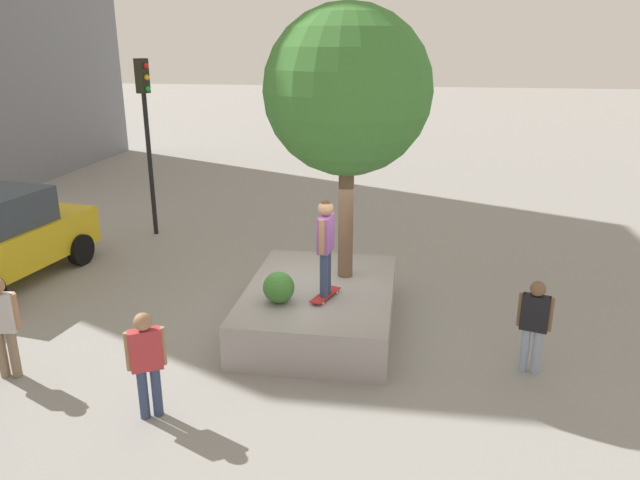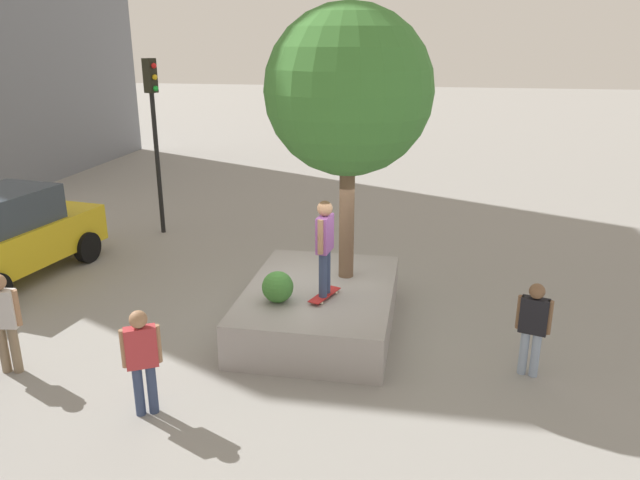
# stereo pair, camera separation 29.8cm
# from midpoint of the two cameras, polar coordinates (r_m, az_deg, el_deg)

# --- Properties ---
(ground_plane) EXTENTS (120.00, 120.00, 0.00)m
(ground_plane) POSITION_cam_midpoint_polar(r_m,az_deg,el_deg) (11.40, -1.49, -7.93)
(ground_plane) COLOR gray
(planter_ledge) EXTENTS (3.71, 2.63, 0.79)m
(planter_ledge) POSITION_cam_midpoint_polar(r_m,az_deg,el_deg) (11.14, -0.77, -6.33)
(planter_ledge) COLOR gray
(planter_ledge) RESTS_ON ground
(plaza_tree) EXTENTS (2.93, 2.93, 4.90)m
(plaza_tree) POSITION_cam_midpoint_polar(r_m,az_deg,el_deg) (10.71, 1.81, 13.84)
(plaza_tree) COLOR brown
(plaza_tree) RESTS_ON planter_ledge
(boxwood_shrub) EXTENTS (0.54, 0.54, 0.54)m
(boxwood_shrub) POSITION_cam_midpoint_polar(r_m,az_deg,el_deg) (10.30, -4.75, -4.49)
(boxwood_shrub) COLOR #3D7A33
(boxwood_shrub) RESTS_ON planter_ledge
(skateboard) EXTENTS (0.82, 0.47, 0.07)m
(skateboard) POSITION_cam_midpoint_polar(r_m,az_deg,el_deg) (10.50, -0.30, -5.23)
(skateboard) COLOR #A51E1E
(skateboard) RESTS_ON planter_ledge
(skateboarder) EXTENTS (0.56, 0.26, 1.67)m
(skateboarder) POSITION_cam_midpoint_polar(r_m,az_deg,el_deg) (10.14, -0.31, -0.14)
(skateboarder) COLOR navy
(skateboarder) RESTS_ON skateboard
(traffic_light_corner) EXTENTS (0.34, 0.37, 4.61)m
(traffic_light_corner) POSITION_cam_midpoint_polar(r_m,az_deg,el_deg) (16.50, -16.62, 11.01)
(traffic_light_corner) COLOR black
(traffic_light_corner) RESTS_ON ground
(bystander_watching) EXTENTS (0.37, 0.49, 1.60)m
(bystander_watching) POSITION_cam_midpoint_polar(r_m,az_deg,el_deg) (8.76, -17.04, -10.64)
(bystander_watching) COLOR navy
(bystander_watching) RESTS_ON ground
(passerby_with_bag) EXTENTS (0.29, 0.51, 1.56)m
(passerby_with_bag) POSITION_cam_midpoint_polar(r_m,az_deg,el_deg) (10.00, 18.78, -7.21)
(passerby_with_bag) COLOR #8C9EB7
(passerby_with_bag) RESTS_ON ground
(pedestrian_crossing) EXTENTS (0.26, 0.56, 1.67)m
(pedestrian_crossing) POSITION_cam_midpoint_polar(r_m,az_deg,el_deg) (10.58, -28.58, -6.74)
(pedestrian_crossing) COLOR #847056
(pedestrian_crossing) RESTS_ON ground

